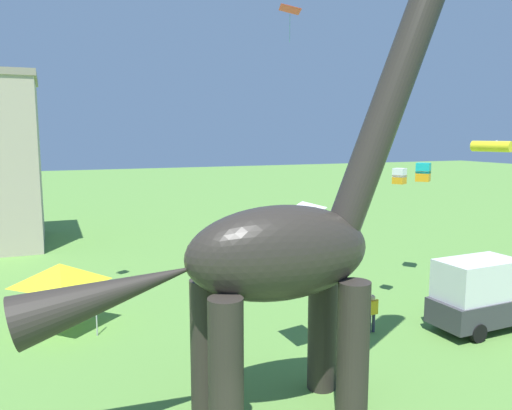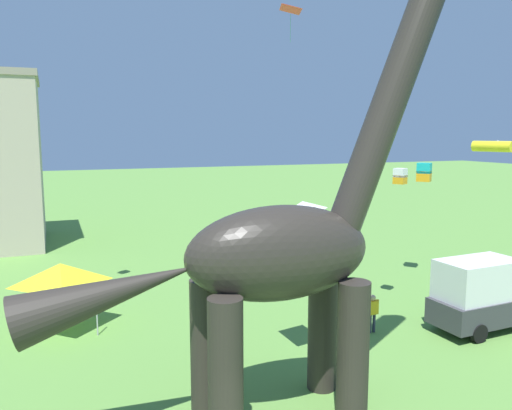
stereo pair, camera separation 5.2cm
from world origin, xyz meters
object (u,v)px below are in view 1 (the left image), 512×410
(parked_box_truck, at_px, (488,293))
(kite_mid_right, at_px, (493,146))
(dinosaur_sculpture, at_px, (278,253))
(kite_far_left, at_px, (399,176))
(person_strolling_adult, at_px, (372,310))
(kite_far_right, at_px, (423,172))
(kite_apex, at_px, (300,214))
(festival_canopy_tent, at_px, (60,274))
(kite_high_right, at_px, (290,10))

(parked_box_truck, relative_size, kite_mid_right, 2.75)
(dinosaur_sculpture, height_order, kite_far_left, dinosaur_sculpture)
(person_strolling_adult, distance_m, kite_far_right, 11.38)
(parked_box_truck, xyz_separation_m, kite_apex, (-9.36, 0.14, 4.08))
(kite_apex, bearing_deg, festival_canopy_tent, 140.11)
(parked_box_truck, xyz_separation_m, person_strolling_adult, (-5.05, 1.54, -0.62))
(dinosaur_sculpture, height_order, festival_canopy_tent, dinosaur_sculpture)
(festival_canopy_tent, relative_size, kite_high_right, 1.95)
(festival_canopy_tent, xyz_separation_m, kite_apex, (8.23, -6.88, 3.18))
(kite_high_right, bearing_deg, dinosaur_sculpture, -117.46)
(kite_far_right, bearing_deg, kite_far_left, -141.15)
(parked_box_truck, height_order, kite_far_left, kite_far_left)
(parked_box_truck, distance_m, festival_canopy_tent, 18.96)
(dinosaur_sculpture, xyz_separation_m, festival_canopy_tent, (-5.97, 9.91, -2.57))
(kite_mid_right, xyz_separation_m, kite_far_right, (-0.79, 4.32, -1.61))
(kite_high_right, xyz_separation_m, kite_far_right, (9.66, 1.68, -8.04))
(dinosaur_sculpture, relative_size, parked_box_truck, 2.49)
(kite_far_right, relative_size, kite_far_left, 1.42)
(kite_far_right, xyz_separation_m, kite_apex, (-12.11, -7.72, -0.65))
(dinosaur_sculpture, bearing_deg, kite_far_left, 55.17)
(kite_apex, bearing_deg, kite_far_right, 32.52)
(kite_far_right, xyz_separation_m, kite_far_left, (-4.56, -3.68, 0.19))
(dinosaur_sculpture, relative_size, kite_far_left, 18.39)
(kite_high_right, bearing_deg, kite_far_right, 9.86)
(kite_far_right, bearing_deg, festival_canopy_tent, -177.64)
(kite_far_left, bearing_deg, person_strolling_adult, -140.81)
(person_strolling_adult, distance_m, kite_high_right, 14.29)
(parked_box_truck, distance_m, kite_far_right, 9.58)
(kite_high_right, height_order, kite_far_right, kite_high_right)
(parked_box_truck, relative_size, festival_canopy_tent, 1.81)
(festival_canopy_tent, relative_size, kite_far_left, 4.10)
(kite_far_right, relative_size, kite_apex, 0.46)
(person_strolling_adult, relative_size, kite_mid_right, 0.82)
(dinosaur_sculpture, relative_size, kite_mid_right, 6.83)
(person_strolling_adult, relative_size, kite_high_right, 1.05)
(dinosaur_sculpture, xyz_separation_m, kite_mid_right, (15.17, 6.43, 2.88))
(dinosaur_sculpture, bearing_deg, parked_box_truck, 33.33)
(dinosaur_sculpture, bearing_deg, kite_mid_right, 42.36)
(festival_canopy_tent, xyz_separation_m, kite_high_right, (10.68, -0.84, 11.87))
(kite_mid_right, distance_m, kite_far_right, 4.68)
(person_strolling_adult, distance_m, kite_far_left, 6.94)
(kite_far_left, bearing_deg, kite_high_right, 158.62)
(dinosaur_sculpture, relative_size, kite_far_right, 12.97)
(kite_high_right, distance_m, kite_far_right, 12.68)
(person_strolling_adult, relative_size, kite_apex, 0.72)
(parked_box_truck, bearing_deg, festival_canopy_tent, 155.64)
(festival_canopy_tent, relative_size, kite_far_right, 2.89)
(parked_box_truck, xyz_separation_m, kite_high_right, (-6.91, 6.18, 12.77))
(dinosaur_sculpture, xyz_separation_m, kite_far_right, (14.38, 10.75, 1.26))
(kite_far_left, bearing_deg, kite_apex, -151.80)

